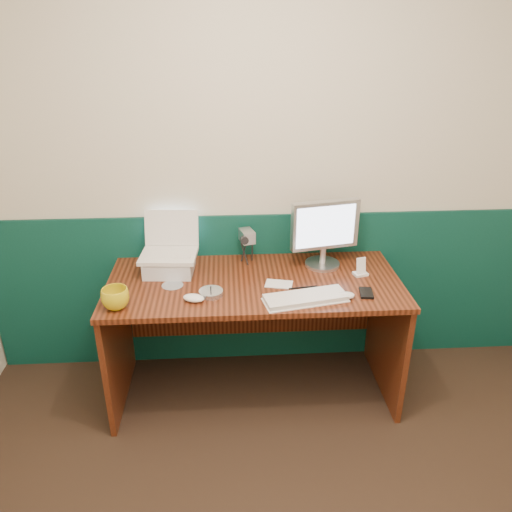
{
  "coord_description": "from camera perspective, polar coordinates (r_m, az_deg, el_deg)",
  "views": [
    {
      "loc": [
        -0.29,
        -1.02,
        2.02
      ],
      "look_at": [
        -0.15,
        1.23,
        0.97
      ],
      "focal_mm": 35.0,
      "sensor_mm": 36.0,
      "label": 1
    }
  ],
  "objects": [
    {
      "name": "laptop_riser",
      "position": [
        2.84,
        -9.86,
        -1.0
      ],
      "size": [
        0.28,
        0.24,
        0.09
      ],
      "primitive_type": "cube",
      "rotation": [
        0.0,
        0.0,
        -0.08
      ],
      "color": "silver",
      "rests_on": "desk"
    },
    {
      "name": "monitor",
      "position": [
        2.84,
        7.79,
        2.48
      ],
      "size": [
        0.4,
        0.19,
        0.39
      ],
      "primitive_type": null,
      "rotation": [
        0.0,
        0.0,
        0.2
      ],
      "color": "silver",
      "rests_on": "desk"
    },
    {
      "name": "camcorder",
      "position": [
        2.9,
        -1.04,
        0.89
      ],
      "size": [
        0.11,
        0.13,
        0.18
      ],
      "primitive_type": null,
      "rotation": [
        0.0,
        0.0,
        0.27
      ],
      "color": "#AAA9AE",
      "rests_on": "desk"
    },
    {
      "name": "keyboard",
      "position": [
        2.54,
        5.67,
        -4.85
      ],
      "size": [
        0.44,
        0.22,
        0.02
      ],
      "primitive_type": "cube",
      "rotation": [
        0.0,
        0.0,
        0.2
      ],
      "color": "silver",
      "rests_on": "desk"
    },
    {
      "name": "desk",
      "position": [
        2.92,
        -0.19,
        -9.41
      ],
      "size": [
        1.6,
        0.7,
        0.75
      ],
      "primitive_type": "cube",
      "color": "#331409",
      "rests_on": "ground"
    },
    {
      "name": "mouse_left",
      "position": [
        2.54,
        -7.13,
        -4.78
      ],
      "size": [
        0.13,
        0.1,
        0.04
      ],
      "primitive_type": "ellipsoid",
      "rotation": [
        0.0,
        0.0,
        -0.3
      ],
      "color": "white",
      "rests_on": "desk"
    },
    {
      "name": "music_player",
      "position": [
        2.82,
        11.93,
        -1.06
      ],
      "size": [
        0.06,
        0.04,
        0.09
      ],
      "primitive_type": "cube",
      "rotation": [
        -0.17,
        0.0,
        0.27
      ],
      "color": "white",
      "rests_on": "dock"
    },
    {
      "name": "laptop",
      "position": [
        2.77,
        -10.12,
        2.24
      ],
      "size": [
        0.32,
        0.26,
        0.26
      ],
      "primitive_type": null,
      "rotation": [
        0.0,
        0.0,
        -0.08
      ],
      "color": "silver",
      "rests_on": "laptop_riser"
    },
    {
      "name": "mouse_right",
      "position": [
        2.58,
        10.1,
        -4.49
      ],
      "size": [
        0.11,
        0.07,
        0.03
      ],
      "primitive_type": "ellipsoid",
      "rotation": [
        0.0,
        0.0,
        0.13
      ],
      "color": "silver",
      "rests_on": "desk"
    },
    {
      "name": "wainscot",
      "position": [
        3.17,
        2.05,
        -3.78
      ],
      "size": [
        3.48,
        0.02,
        1.0
      ],
      "primitive_type": "cube",
      "color": "#08352C",
      "rests_on": "ground"
    },
    {
      "name": "papers",
      "position": [
        2.69,
        2.63,
        -3.22
      ],
      "size": [
        0.16,
        0.13,
        0.0
      ],
      "primitive_type": "cube",
      "rotation": [
        0.0,
        0.0,
        -0.23
      ],
      "color": "white",
      "rests_on": "desk"
    },
    {
      "name": "dock",
      "position": [
        2.84,
        11.84,
        -2.0
      ],
      "size": [
        0.09,
        0.07,
        0.01
      ],
      "primitive_type": "cube",
      "rotation": [
        0.0,
        0.0,
        0.27
      ],
      "color": "white",
      "rests_on": "desk"
    },
    {
      "name": "pda",
      "position": [
        2.65,
        12.49,
        -4.14
      ],
      "size": [
        0.08,
        0.12,
        0.01
      ],
      "primitive_type": "cube",
      "rotation": [
        0.0,
        0.0,
        -0.13
      ],
      "color": "black",
      "rests_on": "desk"
    },
    {
      "name": "cd_loose_a",
      "position": [
        2.71,
        -9.52,
        -3.31
      ],
      "size": [
        0.12,
        0.12,
        0.0
      ],
      "primitive_type": "cylinder",
      "color": "silver",
      "rests_on": "desk"
    },
    {
      "name": "back_wall",
      "position": [
        2.89,
        2.25,
        9.48
      ],
      "size": [
        3.5,
        0.04,
        2.5
      ],
      "primitive_type": "cube",
      "color": "beige",
      "rests_on": "ground"
    },
    {
      "name": "pen",
      "position": [
        2.66,
        5.37,
        -3.6
      ],
      "size": [
        0.15,
        0.03,
        0.01
      ],
      "primitive_type": "cylinder",
      "rotation": [
        0.0,
        1.57,
        0.13
      ],
      "color": "black",
      "rests_on": "desk"
    },
    {
      "name": "mug",
      "position": [
        2.54,
        -15.77,
        -4.69
      ],
      "size": [
        0.17,
        0.17,
        0.11
      ],
      "primitive_type": "imported",
      "rotation": [
        0.0,
        0.0,
        -0.33
      ],
      "color": "gold",
      "rests_on": "desk"
    },
    {
      "name": "cd_spindle",
      "position": [
        2.59,
        -5.17,
        -4.2
      ],
      "size": [
        0.12,
        0.12,
        0.03
      ],
      "primitive_type": "cylinder",
      "color": "#ADB4BE",
      "rests_on": "desk"
    }
  ]
}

